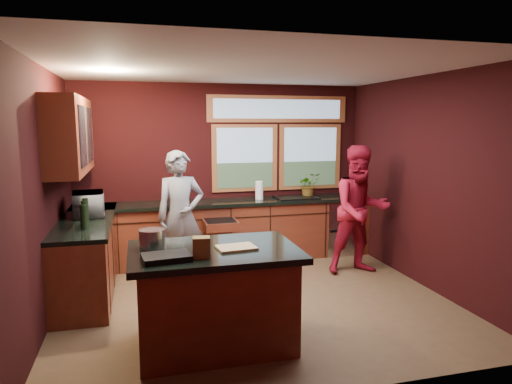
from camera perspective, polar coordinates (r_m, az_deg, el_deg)
name	(u,v)px	position (r m, az deg, el deg)	size (l,w,h in m)	color
floor	(255,300)	(5.60, -0.13, -13.36)	(4.50, 4.50, 0.00)	brown
room_shell	(199,149)	(5.41, -7.16, 5.39)	(4.52, 4.02, 2.71)	black
back_counter	(240,230)	(7.08, -2.02, -4.73)	(4.50, 0.64, 0.93)	#562114
left_counter	(87,255)	(6.14, -20.32, -7.34)	(0.64, 2.30, 0.93)	#562114
island	(215,297)	(4.41, -5.18, -12.91)	(1.55, 1.05, 0.95)	#562114
person_grey	(180,216)	(6.14, -9.42, -3.01)	(0.64, 0.42, 1.75)	slate
person_red	(360,210)	(6.52, 12.91, -2.21)	(0.87, 0.68, 1.79)	maroon
microwave	(89,204)	(6.15, -20.20, -1.42)	(0.55, 0.37, 0.30)	#999999
potted_plant	(309,185)	(7.34, 6.63, 0.90)	(0.34, 0.30, 0.38)	#999999
paper_towel	(259,190)	(7.04, 0.41, 0.22)	(0.12, 0.12, 0.28)	white
cutting_board	(236,247)	(4.25, -2.47, -6.95)	(0.35, 0.25, 0.02)	tan
stock_pot	(152,239)	(4.34, -12.83, -5.75)	(0.24, 0.24, 0.18)	#B8B8BD
paper_bag	(201,247)	(3.98, -6.83, -6.88)	(0.15, 0.12, 0.18)	brown
black_tray	(166,257)	(3.97, -11.15, -7.99)	(0.40, 0.28, 0.05)	black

